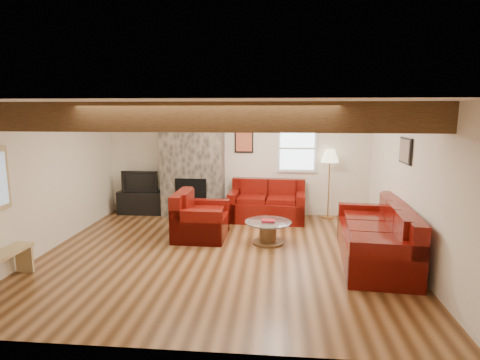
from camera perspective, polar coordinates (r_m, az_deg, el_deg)
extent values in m
plane|color=#4E2D14|center=(6.86, -2.64, -10.53)|extent=(8.00, 8.00, 0.00)
plane|color=white|center=(6.43, -2.81, 10.83)|extent=(8.00, 8.00, 0.00)
plane|color=beige|center=(9.23, -0.34, 2.77)|extent=(8.00, 0.00, 8.00)
plane|color=beige|center=(3.90, -8.41, -7.26)|extent=(8.00, 0.00, 8.00)
plane|color=beige|center=(7.56, -25.86, 0.19)|extent=(0.00, 7.50, 7.50)
plane|color=beige|center=(6.80, 23.18, -0.60)|extent=(0.00, 7.50, 7.50)
cube|color=#362110|center=(5.20, -4.76, 8.94)|extent=(6.00, 0.36, 0.38)
cube|color=#37322A|center=(9.14, -6.75, 2.63)|extent=(1.40, 0.50, 2.50)
cube|color=black|center=(9.04, -6.98, -2.60)|extent=(0.70, 0.06, 0.90)
cube|color=#37322A|center=(9.09, -6.99, -5.20)|extent=(1.00, 0.25, 0.08)
cylinder|color=#462816|center=(7.40, 4.00, -8.86)|extent=(0.56, 0.56, 0.04)
cylinder|color=#462816|center=(7.35, 4.02, -7.61)|extent=(0.30, 0.30, 0.38)
cylinder|color=white|center=(7.29, 4.04, -5.98)|extent=(0.85, 0.85, 0.02)
cube|color=maroon|center=(7.28, 4.04, -5.81)|extent=(0.24, 0.17, 0.03)
cube|color=black|center=(9.68, -13.80, -3.11)|extent=(1.06, 0.42, 0.53)
imported|color=black|center=(9.58, -13.93, -0.13)|extent=(0.85, 0.11, 0.49)
cylinder|color=#B4864B|center=(9.30, 12.36, -5.16)|extent=(0.28, 0.28, 0.03)
cylinder|color=#B4864B|center=(9.15, 12.51, -1.05)|extent=(0.03, 0.03, 1.39)
cone|color=beige|center=(9.05, 12.68, 3.39)|extent=(0.40, 0.40, 0.28)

